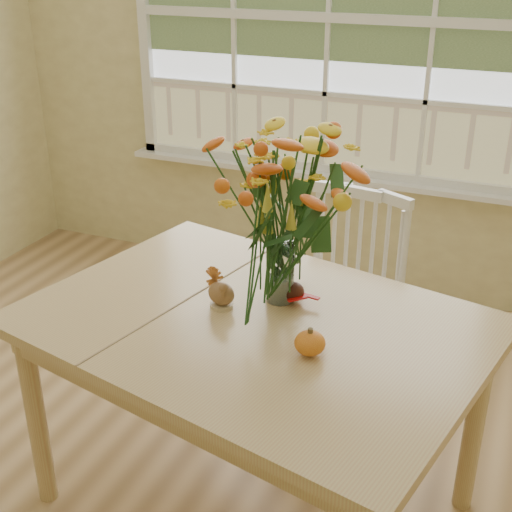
% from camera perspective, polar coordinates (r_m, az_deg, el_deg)
% --- Properties ---
extents(wall_back, '(4.00, 0.02, 2.70)m').
position_cam_1_polar(wall_back, '(3.90, 6.09, 16.30)').
color(wall_back, '#CBBD82').
rests_on(wall_back, floor).
extents(window, '(2.42, 0.12, 1.74)m').
position_cam_1_polar(window, '(3.84, 6.04, 18.90)').
color(window, silver).
rests_on(window, wall_back).
extents(dining_table, '(1.67, 1.35, 0.79)m').
position_cam_1_polar(dining_table, '(2.31, -0.19, -7.21)').
color(dining_table, tan).
rests_on(dining_table, floor).
extents(windsor_chair, '(0.51, 0.49, 0.97)m').
position_cam_1_polar(windsor_chair, '(2.98, 7.60, -3.05)').
color(windsor_chair, white).
rests_on(windsor_chair, floor).
extents(flower_vase, '(0.46, 0.46, 0.54)m').
position_cam_1_polar(flower_vase, '(2.24, 2.12, 3.65)').
color(flower_vase, white).
rests_on(flower_vase, dining_table).
extents(pumpkin, '(0.09, 0.09, 0.07)m').
position_cam_1_polar(pumpkin, '(2.07, 4.51, -7.34)').
color(pumpkin, '#CF5718').
rests_on(pumpkin, dining_table).
extents(turkey_figurine, '(0.12, 0.10, 0.12)m').
position_cam_1_polar(turkey_figurine, '(2.32, -2.91, -3.15)').
color(turkey_figurine, '#CCB78C').
rests_on(turkey_figurine, dining_table).
extents(dark_gourd, '(0.13, 0.08, 0.07)m').
position_cam_1_polar(dark_gourd, '(2.36, 3.14, -3.06)').
color(dark_gourd, '#38160F').
rests_on(dark_gourd, dining_table).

